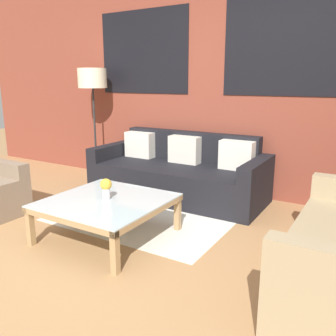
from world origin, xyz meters
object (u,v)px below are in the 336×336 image
at_px(couch_dark, 179,174).
at_px(coffee_table, 107,204).
at_px(flower_vase, 106,187).
at_px(floor_lamp, 93,83).

relative_size(couch_dark, coffee_table, 2.11).
xyz_separation_m(coffee_table, flower_vase, (-0.01, 0.01, 0.16)).
relative_size(floor_lamp, flower_vase, 8.23).
bearing_deg(coffee_table, floor_lamp, 134.61).
distance_m(couch_dark, floor_lamp, 1.83).
xyz_separation_m(coffee_table, floor_lamp, (-1.50, 1.52, 1.07)).
relative_size(couch_dark, floor_lamp, 1.36).
xyz_separation_m(couch_dark, floor_lamp, (-1.46, 0.10, 1.11)).
bearing_deg(couch_dark, floor_lamp, 175.95).
xyz_separation_m(floor_lamp, flower_vase, (1.49, -1.51, -0.91)).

